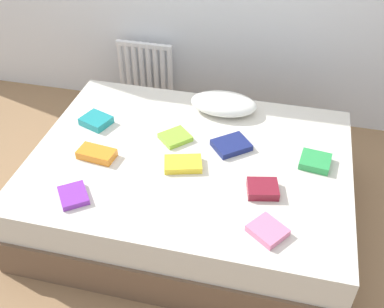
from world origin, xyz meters
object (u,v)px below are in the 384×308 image
(textbook_navy, at_px, (231,145))
(textbook_purple, at_px, (73,195))
(textbook_yellow, at_px, (183,164))
(textbook_green, at_px, (315,161))
(textbook_lime, at_px, (175,137))
(bed, at_px, (190,186))
(textbook_teal, at_px, (96,121))
(textbook_maroon, at_px, (263,189))
(textbook_pink, at_px, (268,230))
(pillow, at_px, (224,104))
(radiator, at_px, (146,70))
(textbook_orange, at_px, (97,154))

(textbook_navy, bearing_deg, textbook_purple, -179.60)
(textbook_purple, xyz_separation_m, textbook_yellow, (0.53, 0.40, 0.00))
(textbook_green, bearing_deg, textbook_yellow, -157.96)
(textbook_green, bearing_deg, textbook_lime, -175.65)
(bed, bearing_deg, textbook_purple, -137.70)
(textbook_teal, relative_size, textbook_green, 1.03)
(bed, relative_size, textbook_lime, 11.27)
(textbook_lime, bearing_deg, textbook_maroon, -76.53)
(textbook_maroon, relative_size, textbook_purple, 0.96)
(textbook_lime, bearing_deg, textbook_navy, -46.04)
(textbook_navy, relative_size, textbook_lime, 1.22)
(bed, xyz_separation_m, textbook_pink, (0.53, -0.51, 0.27))
(bed, distance_m, textbook_yellow, 0.29)
(textbook_teal, height_order, textbook_maroon, same)
(pillow, height_order, textbook_teal, pillow)
(radiator, relative_size, textbook_navy, 2.34)
(textbook_orange, bearing_deg, textbook_pink, -11.92)
(radiator, relative_size, pillow, 1.10)
(textbook_teal, relative_size, textbook_lime, 1.03)
(pillow, relative_size, textbook_purple, 2.58)
(bed, height_order, textbook_green, textbook_green)
(textbook_purple, bearing_deg, textbook_yellow, 90.85)
(textbook_lime, bearing_deg, pillow, 12.42)
(pillow, height_order, textbook_maroon, pillow)
(pillow, distance_m, textbook_navy, 0.42)
(textbook_green, distance_m, textbook_lime, 0.89)
(textbook_navy, distance_m, textbook_purple, 1.02)
(pillow, relative_size, textbook_navy, 2.13)
(pillow, relative_size, textbook_green, 2.60)
(textbook_teal, xyz_separation_m, textbook_yellow, (0.68, -0.29, -0.01))
(textbook_yellow, bearing_deg, textbook_orange, 168.01)
(textbook_green, xyz_separation_m, textbook_yellow, (-0.77, -0.21, -0.00))
(textbook_navy, distance_m, textbook_lime, 0.37)
(textbook_purple, height_order, textbook_orange, textbook_orange)
(textbook_navy, bearing_deg, textbook_green, -43.91)
(textbook_green, height_order, textbook_lime, textbook_green)
(textbook_navy, height_order, textbook_purple, textbook_navy)
(textbook_yellow, bearing_deg, radiator, 101.30)
(pillow, relative_size, textbook_yellow, 2.06)
(bed, height_order, radiator, radiator)
(textbook_navy, bearing_deg, textbook_orange, 160.61)
(textbook_green, xyz_separation_m, textbook_lime, (-0.89, 0.04, -0.01))
(textbook_purple, bearing_deg, radiator, 148.59)
(textbook_navy, relative_size, textbook_orange, 0.95)
(pillow, relative_size, textbook_orange, 2.03)
(textbook_orange, bearing_deg, textbook_maroon, 2.68)
(textbook_lime, bearing_deg, textbook_purple, -168.52)
(radiator, bearing_deg, textbook_teal, -90.75)
(textbook_purple, height_order, textbook_lime, same)
(textbook_purple, relative_size, textbook_lime, 1.01)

